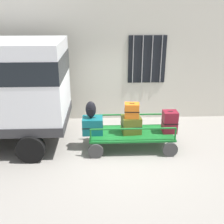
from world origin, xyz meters
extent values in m
plane|color=gray|center=(0.00, 0.00, 0.00)|extent=(40.00, 40.00, 0.00)
cube|color=beige|center=(0.00, 2.50, 2.50)|extent=(12.00, 0.30, 5.00)
cube|color=black|center=(0.92, 2.33, 2.00)|extent=(1.20, 0.04, 1.50)
cylinder|color=gray|center=(0.47, 2.29, 2.00)|extent=(0.03, 0.03, 1.50)
cylinder|color=gray|center=(0.77, 2.29, 2.00)|extent=(0.03, 0.03, 1.50)
cylinder|color=gray|center=(1.07, 2.29, 2.00)|extent=(0.03, 0.03, 1.50)
cylinder|color=gray|center=(1.37, 2.29, 2.00)|extent=(0.03, 0.03, 1.50)
cylinder|color=black|center=(-2.29, -0.39, 0.35)|extent=(0.70, 0.22, 0.70)
cube|color=#146023|center=(0.23, 0.23, 0.42)|extent=(2.20, 1.02, 0.05)
cylinder|color=#383838|center=(1.18, -0.29, 0.20)|extent=(0.39, 0.06, 0.39)
cylinder|color=#383838|center=(1.18, 0.76, 0.20)|extent=(0.39, 0.06, 0.39)
cylinder|color=#383838|center=(-0.71, -0.29, 0.20)|extent=(0.39, 0.06, 0.39)
cylinder|color=#383838|center=(-0.71, 0.76, 0.20)|extent=(0.39, 0.06, 0.39)
cylinder|color=#146023|center=(1.29, -0.23, 0.61)|extent=(0.04, 0.04, 0.33)
cylinder|color=#146023|center=(1.29, 0.70, 0.61)|extent=(0.04, 0.04, 0.33)
cylinder|color=#146023|center=(-0.83, -0.23, 0.61)|extent=(0.04, 0.04, 0.33)
cylinder|color=#146023|center=(-0.83, 0.70, 0.61)|extent=(0.04, 0.04, 0.33)
cylinder|color=#146023|center=(0.23, -0.23, 0.77)|extent=(2.12, 0.04, 0.04)
cylinder|color=#146023|center=(0.23, 0.70, 0.77)|extent=(2.12, 0.04, 0.04)
cube|color=#0F5960|center=(-0.79, 0.26, 0.66)|extent=(0.53, 0.41, 0.44)
cube|color=black|center=(-0.79, 0.26, 0.66)|extent=(0.54, 0.42, 0.02)
cube|color=black|center=(-0.79, 0.26, 0.87)|extent=(0.16, 0.03, 0.02)
cube|color=#4C5119|center=(0.23, 0.26, 0.66)|extent=(0.53, 0.49, 0.44)
cube|color=black|center=(0.23, 0.26, 0.66)|extent=(0.54, 0.50, 0.02)
cube|color=black|center=(0.23, 0.26, 0.88)|extent=(0.16, 0.05, 0.02)
cube|color=orange|center=(0.23, 0.22, 1.08)|extent=(0.39, 0.30, 0.38)
cube|color=black|center=(0.23, 0.22, 1.08)|extent=(0.40, 0.31, 0.02)
cube|color=black|center=(0.23, 0.22, 1.27)|extent=(0.13, 0.04, 0.02)
cube|color=maroon|center=(1.25, 0.24, 0.73)|extent=(0.37, 0.33, 0.59)
cube|color=black|center=(1.25, 0.24, 0.73)|extent=(0.38, 0.34, 0.02)
cube|color=black|center=(1.25, 0.24, 1.02)|extent=(0.13, 0.03, 0.02)
ellipsoid|color=black|center=(-0.82, 0.27, 1.11)|extent=(0.27, 0.19, 0.44)
cube|color=black|center=(-0.82, 0.18, 1.06)|extent=(0.14, 0.06, 0.15)
camera|label=1|loc=(-0.55, -6.37, 3.62)|focal=44.07mm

